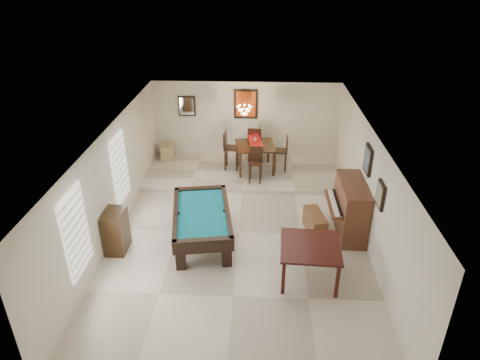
# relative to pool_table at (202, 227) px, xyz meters

# --- Properties ---
(ground_plane) EXTENTS (6.00, 9.00, 0.02)m
(ground_plane) POSITION_rel_pool_table_xyz_m (0.84, 0.39, -0.41)
(ground_plane) COLOR beige
(wall_back) EXTENTS (6.00, 0.04, 2.60)m
(wall_back) POSITION_rel_pool_table_xyz_m (0.84, 4.89, 0.90)
(wall_back) COLOR silver
(wall_back) RESTS_ON ground_plane
(wall_front) EXTENTS (6.00, 0.04, 2.60)m
(wall_front) POSITION_rel_pool_table_xyz_m (0.84, -4.11, 0.90)
(wall_front) COLOR silver
(wall_front) RESTS_ON ground_plane
(wall_left) EXTENTS (0.04, 9.00, 2.60)m
(wall_left) POSITION_rel_pool_table_xyz_m (-2.16, 0.39, 0.90)
(wall_left) COLOR silver
(wall_left) RESTS_ON ground_plane
(wall_right) EXTENTS (0.04, 9.00, 2.60)m
(wall_right) POSITION_rel_pool_table_xyz_m (3.84, 0.39, 0.90)
(wall_right) COLOR silver
(wall_right) RESTS_ON ground_plane
(ceiling) EXTENTS (6.00, 9.00, 0.04)m
(ceiling) POSITION_rel_pool_table_xyz_m (0.84, 0.39, 2.20)
(ceiling) COLOR white
(ceiling) RESTS_ON wall_back
(dining_step) EXTENTS (6.00, 2.50, 0.12)m
(dining_step) POSITION_rel_pool_table_xyz_m (0.84, 3.64, -0.34)
(dining_step) COLOR beige
(dining_step) RESTS_ON ground_plane
(window_left_front) EXTENTS (0.06, 1.00, 1.70)m
(window_left_front) POSITION_rel_pool_table_xyz_m (-2.13, -1.81, 1.00)
(window_left_front) COLOR white
(window_left_front) RESTS_ON wall_left
(window_left_rear) EXTENTS (0.06, 1.00, 1.70)m
(window_left_rear) POSITION_rel_pool_table_xyz_m (-2.13, 0.99, 1.00)
(window_left_rear) COLOR white
(window_left_rear) RESTS_ON wall_left
(pool_table) EXTENTS (1.65, 2.56, 0.80)m
(pool_table) POSITION_rel_pool_table_xyz_m (0.00, 0.00, 0.00)
(pool_table) COLOR black
(pool_table) RESTS_ON ground_plane
(square_table) EXTENTS (1.27, 1.27, 0.83)m
(square_table) POSITION_rel_pool_table_xyz_m (2.38, -1.22, 0.02)
(square_table) COLOR black
(square_table) RESTS_ON ground_plane
(upright_piano) EXTENTS (0.90, 1.60, 1.33)m
(upright_piano) POSITION_rel_pool_table_xyz_m (3.38, 0.58, 0.27)
(upright_piano) COLOR #5A311D
(upright_piano) RESTS_ON ground_plane
(piano_bench) EXTENTS (0.53, 0.98, 0.51)m
(piano_bench) POSITION_rel_pool_table_xyz_m (2.70, 0.52, -0.14)
(piano_bench) COLOR brown
(piano_bench) RESTS_ON ground_plane
(apothecary_chest) EXTENTS (0.45, 0.67, 1.01)m
(apothecary_chest) POSITION_rel_pool_table_xyz_m (-1.91, -0.42, 0.11)
(apothecary_chest) COLOR black
(apothecary_chest) RESTS_ON ground_plane
(dining_table) EXTENTS (1.31, 1.31, 0.95)m
(dining_table) POSITION_rel_pool_table_xyz_m (1.18, 3.75, 0.20)
(dining_table) COLOR black
(dining_table) RESTS_ON dining_step
(flower_vase) EXTENTS (0.17, 0.17, 0.26)m
(flower_vase) POSITION_rel_pool_table_xyz_m (1.18, 3.75, 0.81)
(flower_vase) COLOR #A90E1B
(flower_vase) RESTS_ON dining_table
(dining_chair_south) EXTENTS (0.41, 0.41, 1.04)m
(dining_chair_south) POSITION_rel_pool_table_xyz_m (1.20, 2.95, 0.24)
(dining_chair_south) COLOR black
(dining_chair_south) RESTS_ON dining_step
(dining_chair_north) EXTENTS (0.48, 0.48, 1.16)m
(dining_chair_north) POSITION_rel_pool_table_xyz_m (1.17, 4.46, 0.30)
(dining_chair_north) COLOR black
(dining_chair_north) RESTS_ON dining_step
(dining_chair_west) EXTENTS (0.48, 0.48, 1.21)m
(dining_chair_west) POSITION_rel_pool_table_xyz_m (0.45, 3.80, 0.33)
(dining_chair_west) COLOR black
(dining_chair_west) RESTS_ON dining_step
(dining_chair_east) EXTENTS (0.43, 0.43, 1.10)m
(dining_chair_east) POSITION_rel_pool_table_xyz_m (1.96, 3.77, 0.27)
(dining_chair_east) COLOR black
(dining_chair_east) RESTS_ON dining_step
(corner_bench) EXTENTS (0.53, 0.61, 0.48)m
(corner_bench) POSITION_rel_pool_table_xyz_m (-1.73, 4.47, -0.04)
(corner_bench) COLOR tan
(corner_bench) RESTS_ON dining_step
(chandelier) EXTENTS (0.44, 0.44, 0.60)m
(chandelier) POSITION_rel_pool_table_xyz_m (0.84, 3.59, 1.80)
(chandelier) COLOR #FFE5B2
(chandelier) RESTS_ON ceiling
(back_painting) EXTENTS (0.75, 0.06, 0.95)m
(back_painting) POSITION_rel_pool_table_xyz_m (0.84, 4.85, 1.50)
(back_painting) COLOR #D84C14
(back_painting) RESTS_ON wall_back
(back_mirror) EXTENTS (0.55, 0.06, 0.65)m
(back_mirror) POSITION_rel_pool_table_xyz_m (-1.06, 4.85, 1.40)
(back_mirror) COLOR white
(back_mirror) RESTS_ON wall_back
(right_picture_upper) EXTENTS (0.06, 0.55, 0.65)m
(right_picture_upper) POSITION_rel_pool_table_xyz_m (3.80, 0.69, 1.50)
(right_picture_upper) COLOR slate
(right_picture_upper) RESTS_ON wall_right
(right_picture_lower) EXTENTS (0.06, 0.45, 0.55)m
(right_picture_lower) POSITION_rel_pool_table_xyz_m (3.80, -0.61, 1.30)
(right_picture_lower) COLOR gray
(right_picture_lower) RESTS_ON wall_right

